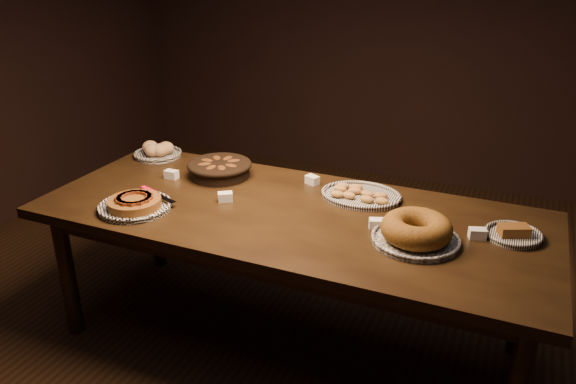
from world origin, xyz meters
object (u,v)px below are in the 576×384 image
at_px(buffet_table, 290,224).
at_px(bundt_cake_plate, 416,232).
at_px(madeleine_platter, 360,195).
at_px(apple_tart_plate, 135,204).

distance_m(buffet_table, bundt_cake_plate, 0.62).
distance_m(madeleine_platter, bundt_cake_plate, 0.49).
xyz_separation_m(apple_tart_plate, bundt_cake_plate, (1.28, 0.21, 0.02)).
distance_m(apple_tart_plate, madeleine_platter, 1.09).
bearing_deg(apple_tart_plate, madeleine_platter, 7.24).
distance_m(buffet_table, madeleine_platter, 0.39).
xyz_separation_m(buffet_table, apple_tart_plate, (-0.68, -0.28, 0.10)).
bearing_deg(apple_tart_plate, bundt_cake_plate, -14.06).
xyz_separation_m(madeleine_platter, bundt_cake_plate, (0.35, -0.34, 0.03)).
bearing_deg(madeleine_platter, buffet_table, -133.66).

